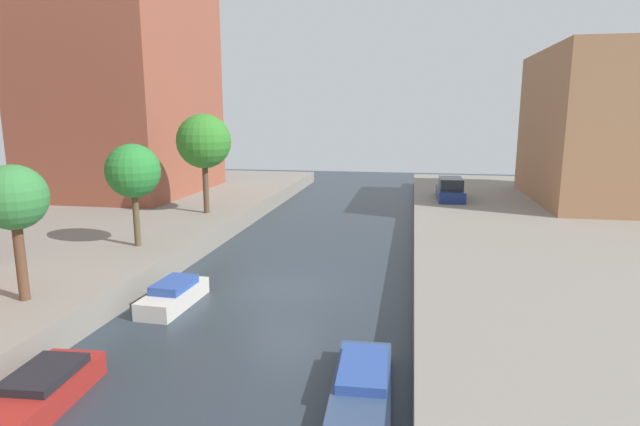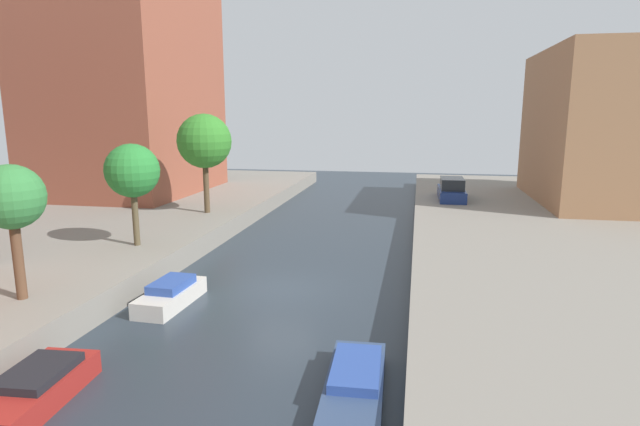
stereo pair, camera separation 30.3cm
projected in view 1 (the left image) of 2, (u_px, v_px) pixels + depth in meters
ground_plane at (285, 289)px, 20.18m from camera, size 84.00×84.00×0.00m
apartment_tower_far at (124, 62)px, 36.94m from camera, size 10.00×12.77×18.91m
low_block_right at (619, 127)px, 33.44m from camera, size 10.00×13.06×9.93m
street_tree_1 at (14, 199)px, 15.66m from camera, size 2.02×2.02×4.31m
street_tree_2 at (133, 172)px, 22.30m from camera, size 2.36×2.36×4.54m
street_tree_3 at (204, 142)px, 29.73m from camera, size 3.16×3.16×5.82m
parked_car at (450, 190)px, 35.26m from camera, size 1.76×4.64×1.51m
moored_boat_left_2 at (40, 391)px, 12.09m from camera, size 1.74×3.51×0.82m
moored_boat_left_3 at (174, 295)px, 18.42m from camera, size 1.39×3.32×0.91m
moored_boat_right_2 at (362, 384)px, 12.51m from camera, size 1.55×4.16×0.74m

